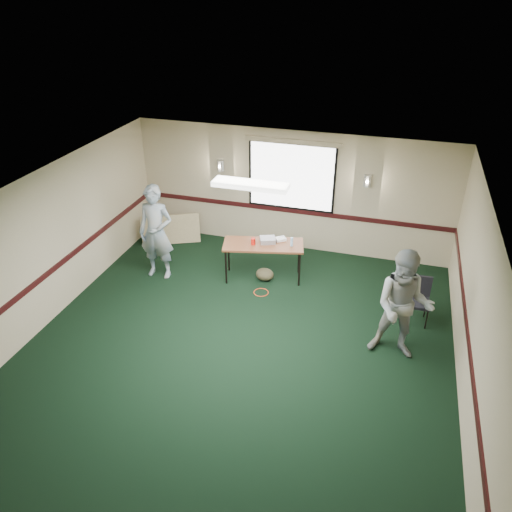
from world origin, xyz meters
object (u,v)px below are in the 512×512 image
(folding_table, at_px, (263,246))
(person_left, at_px, (156,232))
(projector, at_px, (268,240))
(conference_chair, at_px, (418,296))
(person_right, at_px, (403,306))

(folding_table, height_order, person_left, person_left)
(person_left, bearing_deg, projector, 12.74)
(conference_chair, relative_size, person_left, 0.43)
(conference_chair, xyz_separation_m, person_left, (-5.13, 0.07, 0.49))
(projector, bearing_deg, conference_chair, -33.28)
(folding_table, distance_m, conference_chair, 3.10)
(projector, distance_m, person_left, 2.24)
(projector, xyz_separation_m, conference_chair, (2.97, -0.65, -0.35))
(conference_chair, relative_size, person_right, 0.44)
(person_right, bearing_deg, conference_chair, 76.74)
(conference_chair, distance_m, person_right, 1.21)
(folding_table, distance_m, person_left, 2.16)
(projector, distance_m, person_right, 3.20)
(projector, xyz_separation_m, person_left, (-2.16, -0.58, 0.14))
(folding_table, relative_size, conference_chair, 2.00)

